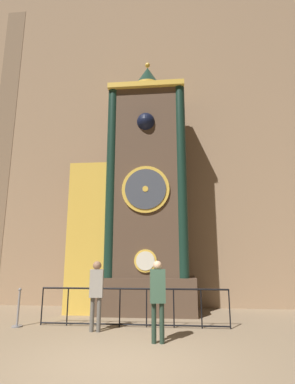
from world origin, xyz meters
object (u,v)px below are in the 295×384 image
at_px(visitor_near, 96,288).
at_px(stanchion_post, 18,314).
at_px(clock_tower, 137,200).
at_px(visitor_far, 158,293).

bearing_deg(visitor_near, stanchion_post, 163.42).
xyz_separation_m(clock_tower, stanchion_post, (-2.99, -2.28, -3.60)).
bearing_deg(clock_tower, visitor_near, -105.06).
bearing_deg(stanchion_post, visitor_near, -8.54).
bearing_deg(clock_tower, visitor_far, -74.62).
bearing_deg(visitor_far, clock_tower, 95.34).
height_order(clock_tower, visitor_near, clock_tower).
distance_m(clock_tower, visitor_near, 3.95).
relative_size(visitor_far, stanchion_post, 1.75).
distance_m(visitor_near, visitor_far, 1.91).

